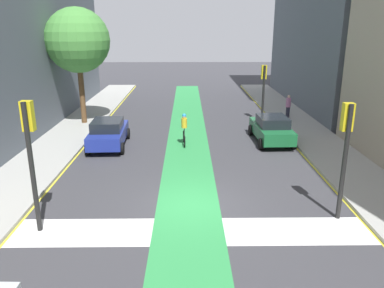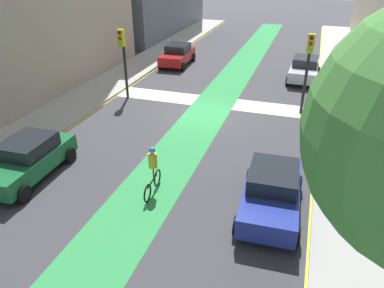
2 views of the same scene
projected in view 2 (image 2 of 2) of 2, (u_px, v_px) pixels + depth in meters
name	position (u px, v px, depth m)	size (l,w,h in m)	color
ground_plane	(203.00, 114.00, 20.28)	(120.00, 120.00, 0.00)	#38383D
bike_lane_paint	(206.00, 115.00, 20.24)	(2.40, 60.00, 0.01)	#2D8C47
crosswalk_band	(213.00, 102.00, 21.96)	(12.00, 1.80, 0.01)	silver
sidewalk_left	(348.00, 131.00, 18.19)	(3.00, 60.00, 0.15)	#9E9E99
curb_stripe_left	(317.00, 129.00, 18.63)	(0.16, 60.00, 0.01)	yellow
sidewalk_right	(85.00, 98.00, 22.30)	(3.00, 60.00, 0.15)	#9E9E99
curb_stripe_right	(107.00, 102.00, 21.92)	(0.16, 60.00, 0.01)	yellow
traffic_signal_near_right	(123.00, 51.00, 21.21)	(0.35, 0.52, 4.12)	black
traffic_signal_near_left	(309.00, 59.00, 18.91)	(0.35, 0.52, 4.35)	black
car_green_right_far	(27.00, 158.00, 14.34)	(2.13, 4.26, 1.57)	#196033
car_silver_left_near	(304.00, 69.00, 25.31)	(2.13, 4.25, 1.57)	#B2B7BF
car_red_right_near	(177.00, 55.00, 28.84)	(2.16, 4.27, 1.57)	#A51919
car_blue_left_far	(272.00, 191.00, 12.40)	(2.17, 4.27, 1.57)	navy
cyclist_in_lane	(153.00, 169.00, 13.30)	(0.32, 1.73, 1.86)	black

